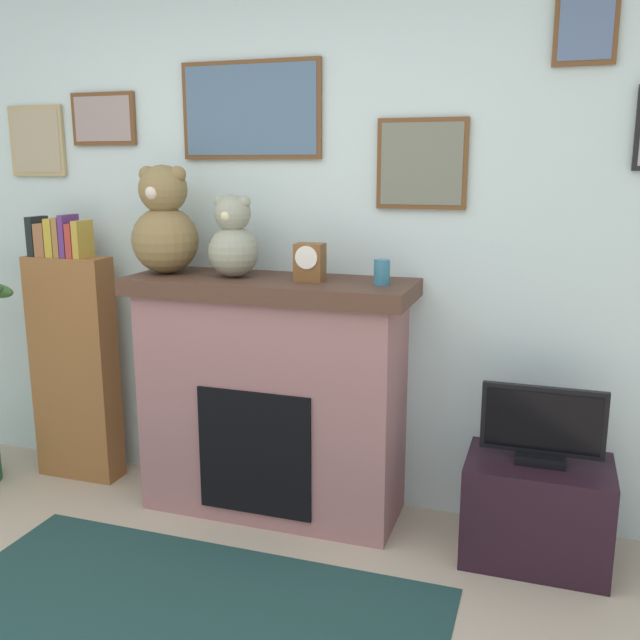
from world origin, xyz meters
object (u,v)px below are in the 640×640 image
candle_jar (382,272)px  teddy_bear_grey (233,240)px  tv_stand (536,511)px  teddy_bear_brown (165,225)px  television (542,427)px  mantel_clock (310,262)px  fireplace (272,395)px  bookshelf (74,359)px

candle_jar → teddy_bear_grey: teddy_bear_grey is taller
tv_stand → candle_jar: candle_jar is taller
candle_jar → teddy_bear_brown: 1.08m
teddy_bear_brown → television: bearing=-1.9°
tv_stand → television: 0.38m
television → teddy_bear_grey: teddy_bear_grey is taller
television → teddy_bear_brown: teddy_bear_brown is taller
teddy_bear_grey → mantel_clock: bearing=-0.2°
fireplace → teddy_bear_grey: (-0.18, -0.02, 0.74)m
tv_stand → mantel_clock: size_ratio=3.53×
bookshelf → mantel_clock: 1.47m
fireplace → candle_jar: 0.82m
teddy_bear_grey → candle_jar: bearing=0.0°
mantel_clock → teddy_bear_grey: teddy_bear_grey is taller
tv_stand → teddy_bear_grey: 1.79m
tv_stand → television: television is taller
candle_jar → fireplace: bearing=178.1°
mantel_clock → teddy_bear_brown: bearing=179.9°
candle_jar → teddy_bear_grey: (-0.71, -0.00, 0.11)m
teddy_bear_brown → teddy_bear_grey: 0.36m
mantel_clock → candle_jar: bearing=0.3°
bookshelf → television: bearing=-2.4°
candle_jar → teddy_bear_grey: bearing=-180.0°
tv_stand → television: size_ratio=1.20×
tv_stand → teddy_bear_brown: 2.12m
bookshelf → teddy_bear_grey: teddy_bear_grey is taller
tv_stand → teddy_bear_brown: size_ratio=1.17×
fireplace → teddy_bear_brown: bearing=-178.0°
bookshelf → teddy_bear_brown: size_ratio=2.76×
candle_jar → teddy_bear_grey: size_ratio=0.30×
mantel_clock → television: bearing=-3.2°
bookshelf → teddy_bear_grey: (0.97, -0.04, 0.67)m
fireplace → bookshelf: bearing=178.8°
television → mantel_clock: 1.22m
candle_jar → mantel_clock: 0.33m
bookshelf → mantel_clock: (1.34, -0.04, 0.58)m
fireplace → teddy_bear_grey: 0.76m
television → bookshelf: bearing=177.6°
television → mantel_clock: (-1.04, 0.06, 0.64)m
fireplace → bookshelf: 1.15m
fireplace → teddy_bear_brown: 0.96m
fireplace → candle_jar: (0.53, -0.02, 0.62)m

